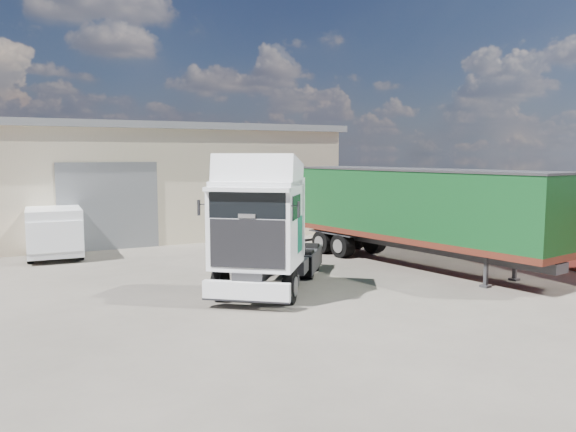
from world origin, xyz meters
name	(u,v)px	position (x,y,z in m)	size (l,w,h in m)	color
ground	(247,300)	(0.00, 0.00, 0.00)	(120.00, 120.00, 0.00)	#282721
warehouse	(0,181)	(-6.00, 16.00, 2.66)	(30.60, 12.60, 5.42)	#C5B398
brick_boundary_wall	(431,213)	(11.50, 6.00, 1.25)	(0.35, 26.00, 2.50)	maroon
tractor_unit	(264,235)	(0.78, 0.58, 1.66)	(5.27, 5.92, 3.95)	black
box_trailer	(416,207)	(7.04, 1.63, 2.09)	(4.04, 10.53, 3.42)	#2D2D30
panel_van	(54,230)	(-4.15, 9.60, 0.99)	(2.09, 4.75, 1.91)	black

